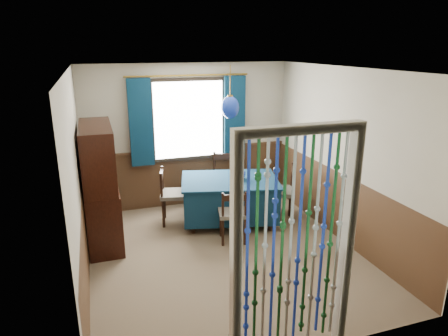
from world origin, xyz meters
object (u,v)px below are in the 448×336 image
object	(u,v)px
sideboard	(102,202)
vase_table	(239,172)
vase_sideboard	(103,173)
pendant_lamp	(230,107)
dining_table	(230,197)
chair_near	(233,214)
chair_far	(226,178)
chair_left	(172,195)
bowl_shelf	(103,166)
chair_right	(282,192)

from	to	relation	value
sideboard	vase_table	xyz separation A→B (m)	(2.12, 0.01, 0.23)
sideboard	vase_sideboard	size ratio (longest dim) A/B	9.04
pendant_lamp	vase_sideboard	bearing A→B (deg)	173.29
pendant_lamp	sideboard	bearing A→B (deg)	-179.28
dining_table	chair_near	size ratio (longest dim) A/B	2.12
chair_near	chair_far	xyz separation A→B (m)	(0.34, 1.37, 0.07)
chair_left	sideboard	bearing A→B (deg)	-62.19
chair_far	sideboard	world-z (taller)	sideboard
dining_table	bowl_shelf	size ratio (longest dim) A/B	8.94
chair_left	chair_near	bearing A→B (deg)	49.57
chair_near	vase_table	xyz separation A→B (m)	(0.33, 0.66, 0.40)
pendant_lamp	vase_table	size ratio (longest dim) A/B	3.76
dining_table	bowl_shelf	xyz separation A→B (m)	(-1.91, -0.25, 0.78)
chair_far	sideboard	xyz separation A→B (m)	(-2.13, -0.72, 0.10)
chair_far	dining_table	bearing A→B (deg)	93.03
chair_left	chair_right	distance (m)	1.78
dining_table	chair_far	bearing A→B (deg)	90.49
chair_right	vase_sideboard	distance (m)	2.81
chair_left	pendant_lamp	size ratio (longest dim) A/B	1.14
chair_far	vase_sideboard	distance (m)	2.18
chair_near	pendant_lamp	world-z (taller)	pendant_lamp
chair_left	pendant_lamp	distance (m)	1.68
sideboard	vase_table	size ratio (longest dim) A/B	8.25
vase_table	bowl_shelf	xyz separation A→B (m)	(-2.06, -0.24, 0.37)
dining_table	chair_far	xyz separation A→B (m)	(0.16, 0.70, 0.08)
vase_table	vase_sideboard	distance (m)	2.08
sideboard	pendant_lamp	size ratio (longest dim) A/B	2.19
dining_table	sideboard	distance (m)	1.98
chair_near	sideboard	xyz separation A→B (m)	(-1.79, 0.64, 0.17)
pendant_lamp	vase_sideboard	size ratio (longest dim) A/B	4.12
chair_far	vase_table	world-z (taller)	chair_far
chair_near	chair_left	world-z (taller)	chair_left
chair_far	sideboard	size ratio (longest dim) A/B	0.55
pendant_lamp	bowl_shelf	world-z (taller)	pendant_lamp
pendant_lamp	bowl_shelf	distance (m)	2.04
chair_far	pendant_lamp	world-z (taller)	pendant_lamp
dining_table	vase_sideboard	bearing A→B (deg)	-173.08
chair_left	vase_table	xyz separation A→B (m)	(1.03, -0.28, 0.36)
dining_table	pendant_lamp	size ratio (longest dim) A/B	2.18
chair_near	bowl_shelf	bearing A→B (deg)	178.81
chair_left	vase_sideboard	bearing A→B (deg)	-74.86
sideboard	bowl_shelf	world-z (taller)	sideboard
chair_right	vase_sideboard	world-z (taller)	vase_sideboard
pendant_lamp	dining_table	bearing A→B (deg)	69.44
dining_table	bowl_shelf	bearing A→B (deg)	-158.94
bowl_shelf	sideboard	bearing A→B (deg)	104.96
chair_left	sideboard	world-z (taller)	sideboard
chair_right	pendant_lamp	distance (m)	1.62
chair_left	vase_table	distance (m)	1.13
vase_table	sideboard	bearing A→B (deg)	-179.69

